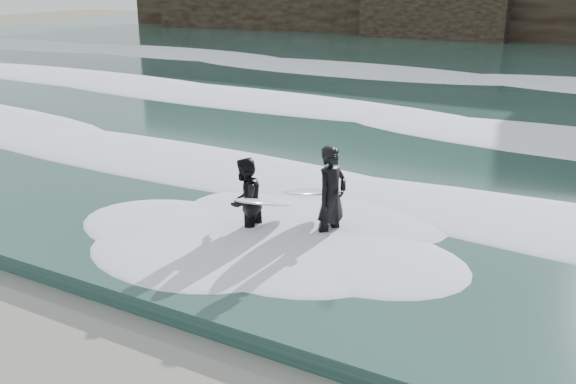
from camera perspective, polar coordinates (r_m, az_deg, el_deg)
sea at (r=32.73m, az=19.67°, el=10.03°), size 90.00×52.00×0.30m
foam_near at (r=13.88m, az=3.82°, el=1.20°), size 60.00×3.20×0.20m
foam_mid at (r=20.21m, az=12.65°, el=6.49°), size 60.00×4.00×0.24m
foam_far at (r=28.80m, az=18.19°, el=9.70°), size 60.00×4.80×0.30m
surfer_left at (r=11.16m, az=3.64°, el=-0.44°), size 0.95×1.89×1.84m
surfer_right at (r=11.30m, az=-3.63°, el=-0.86°), size 0.99×1.83×1.59m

